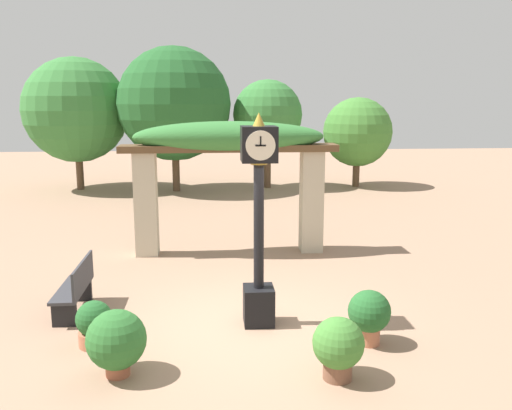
% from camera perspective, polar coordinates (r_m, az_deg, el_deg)
% --- Properties ---
extents(ground_plane, '(60.00, 60.00, 0.00)m').
position_cam_1_polar(ground_plane, '(8.77, -1.65, -12.54)').
color(ground_plane, '#9E7A60').
extents(pedestal_clock, '(0.53, 0.58, 3.32)m').
position_cam_1_polar(pedestal_clock, '(8.32, 0.29, -1.56)').
color(pedestal_clock, black).
rests_on(pedestal_clock, ground).
extents(pergola, '(4.89, 1.10, 3.04)m').
position_cam_1_polar(pergola, '(12.27, -2.82, 5.41)').
color(pergola, '#BCB299').
rests_on(pergola, ground).
extents(potted_plant_near_left, '(0.77, 0.77, 0.88)m').
position_cam_1_polar(potted_plant_near_left, '(7.36, -14.48, -13.66)').
color(potted_plant_near_left, '#9E563D').
rests_on(potted_plant_near_left, ground).
extents(potted_plant_near_right, '(0.66, 0.66, 0.82)m').
position_cam_1_polar(potted_plant_near_right, '(7.15, 8.66, -14.44)').
color(potted_plant_near_right, brown).
rests_on(potted_plant_near_right, ground).
extents(potted_plant_far_left, '(0.62, 0.62, 0.81)m').
position_cam_1_polar(potted_plant_far_left, '(8.16, 11.83, -11.15)').
color(potted_plant_far_left, '#B26B4C').
rests_on(potted_plant_far_left, ground).
extents(potted_plant_far_right, '(0.52, 0.52, 0.67)m').
position_cam_1_polar(potted_plant_far_right, '(8.33, -16.66, -11.86)').
color(potted_plant_far_right, '#B26B4C').
rests_on(potted_plant_far_right, ground).
extents(park_bench, '(0.42, 1.39, 0.89)m').
position_cam_1_polar(park_bench, '(9.58, -18.43, -8.31)').
color(park_bench, '#38383D').
rests_on(park_bench, ground).
extents(tree_line, '(14.49, 4.86, 5.49)m').
position_cam_1_polar(tree_line, '(21.45, -8.82, 9.78)').
color(tree_line, brown).
rests_on(tree_line, ground).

